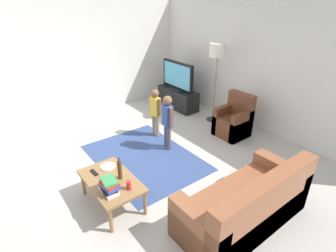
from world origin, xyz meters
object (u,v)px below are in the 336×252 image
object	(u,v)px
floor_lamp	(218,54)
tv	(178,76)
child_near_tv	(155,108)
tv_remote	(94,172)
child_center	(167,118)
book_stack	(109,186)
tv_stand	(178,98)
armchair	(234,122)
soda_can	(129,185)
bottle	(120,170)
plate	(108,166)
couch	(248,207)
coffee_table	(111,182)

from	to	relation	value
floor_lamp	tv	bearing A→B (deg)	-171.31
child_near_tv	tv_remote	world-z (taller)	child_near_tv
child_center	book_stack	distance (m)	1.94
tv_remote	tv_stand	bearing A→B (deg)	118.22
tv	armchair	bearing A→B (deg)	-0.55
child_near_tv	soda_can	xyz separation A→B (m)	(1.66, -1.57, -0.13)
book_stack	bottle	distance (m)	0.30
plate	child_center	bearing A→B (deg)	107.66
plate	tv	bearing A→B (deg)	124.17
tv_stand	couch	size ratio (longest dim) A/B	0.67
tv_stand	soda_can	size ratio (longest dim) A/B	10.00
coffee_table	soda_can	xyz separation A→B (m)	(0.32, 0.10, 0.11)
child_near_tv	bottle	xyz separation A→B (m)	(1.39, -1.55, -0.05)
bottle	tv_remote	distance (m)	0.43
armchair	child_center	distance (m)	1.55
tv	child_center	distance (m)	2.13
couch	bottle	distance (m)	1.74
bottle	floor_lamp	bearing A→B (deg)	111.35
coffee_table	tv_stand	bearing A→B (deg)	126.88
tv	book_stack	world-z (taller)	tv
child_near_tv	coffee_table	xyz separation A→B (m)	(1.34, -1.67, -0.24)
couch	child_near_tv	bearing A→B (deg)	170.03
plate	coffee_table	bearing A→B (deg)	-18.45
tv_stand	child_center	xyz separation A→B (m)	(1.52, -1.50, 0.40)
tv_remote	soda_can	world-z (taller)	soda_can
armchair	child_center	size ratio (longest dim) A/B	0.84
child_near_tv	plate	bearing A→B (deg)	-56.61
tv	bottle	world-z (taller)	tv
floor_lamp	soda_can	world-z (taller)	floor_lamp
coffee_table	soda_can	world-z (taller)	soda_can
couch	child_center	bearing A→B (deg)	170.70
bottle	soda_can	size ratio (longest dim) A/B	2.78
armchair	coffee_table	xyz separation A→B (m)	(0.36, -3.00, 0.07)
book_stack	soda_can	distance (m)	0.25
book_stack	child_center	bearing A→B (deg)	120.37
tv_stand	floor_lamp	bearing A→B (deg)	7.65
book_stack	bottle	world-z (taller)	bottle
armchair	child_near_tv	distance (m)	1.68
tv_stand	plate	size ratio (longest dim) A/B	5.45
couch	floor_lamp	xyz separation A→B (m)	(-2.54, 2.00, 1.25)
tv_stand	child_center	bearing A→B (deg)	-44.52
tv_stand	tv_remote	world-z (taller)	tv_stand
floor_lamp	child_center	world-z (taller)	floor_lamp
soda_can	child_near_tv	bearing A→B (deg)	136.49
child_near_tv	coffee_table	world-z (taller)	child_near_tv
plate	tv_remote	bearing A→B (deg)	-84.88
tv_stand	plate	xyz separation A→B (m)	(1.98, -2.94, 0.18)
tv_stand	tv	size ratio (longest dim) A/B	1.09
tv	child_near_tv	distance (m)	1.67
tv	child_near_tv	xyz separation A→B (m)	(0.95, -1.35, -0.24)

